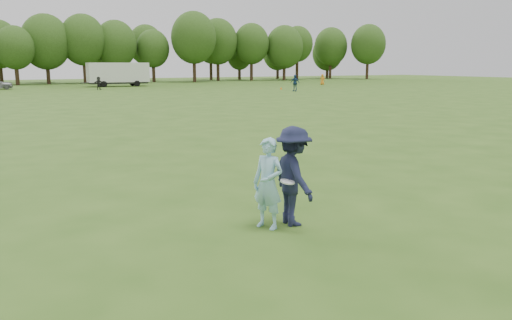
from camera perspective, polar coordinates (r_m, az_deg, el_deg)
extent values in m
plane|color=#315317|center=(10.19, 2.54, -6.31)|extent=(200.00, 200.00, 0.00)
imported|color=#90C9DF|center=(9.21, 1.38, -2.69)|extent=(0.64, 0.74, 1.70)
imported|color=#191D38|center=(9.40, 4.31, -1.85)|extent=(0.79, 1.27, 1.89)
imported|color=navy|center=(56.65, 4.46, 8.77)|extent=(0.96, 1.15, 1.85)
imported|color=orange|center=(74.72, 7.60, 9.12)|extent=(0.90, 0.90, 1.58)
imported|color=#242424|center=(62.78, -17.52, 8.37)|extent=(1.50, 1.02, 1.55)
cone|color=orange|center=(60.75, 2.90, 8.20)|extent=(0.28, 0.28, 0.30)
cylinder|color=white|center=(9.09, 3.61, -2.49)|extent=(0.30, 0.30, 0.09)
cube|color=white|center=(71.23, -15.49, 9.63)|extent=(8.00, 2.50, 2.60)
cube|color=black|center=(71.27, -15.43, 8.51)|extent=(7.60, 2.30, 0.25)
cylinder|color=black|center=(69.61, -16.98, 8.30)|extent=(0.80, 0.25, 0.80)
cylinder|color=black|center=(72.06, -17.37, 8.35)|extent=(0.80, 0.25, 0.80)
cylinder|color=black|center=(70.57, -13.44, 8.50)|extent=(0.80, 0.25, 0.80)
cylinder|color=black|center=(72.99, -13.94, 8.55)|extent=(0.80, 0.25, 0.80)
cube|color=#333333|center=(70.46, -18.96, 8.33)|extent=(1.20, 0.15, 0.12)
cylinder|color=#332114|center=(81.18, -25.65, 8.80)|extent=(0.56, 0.56, 3.01)
ellipsoid|color=#274115|center=(81.20, -25.87, 11.49)|extent=(5.46, 5.46, 6.28)
cylinder|color=#332114|center=(83.85, -22.67, 9.13)|extent=(0.56, 0.56, 3.23)
ellipsoid|color=#274115|center=(83.90, -22.91, 12.34)|extent=(7.29, 7.29, 8.38)
cylinder|color=#332114|center=(84.42, -18.97, 9.57)|extent=(0.56, 0.56, 3.77)
ellipsoid|color=#274115|center=(84.49, -19.18, 12.85)|extent=(6.95, 6.95, 8.00)
cylinder|color=#332114|center=(85.94, -15.60, 9.62)|extent=(0.56, 0.56, 3.33)
ellipsoid|color=#274115|center=(85.99, -15.75, 12.63)|extent=(6.71, 6.71, 7.71)
cylinder|color=#332114|center=(87.71, -11.62, 9.78)|extent=(0.56, 0.56, 3.22)
ellipsoid|color=#274115|center=(87.74, -11.72, 12.37)|extent=(5.54, 5.54, 6.37)
cylinder|color=#332114|center=(86.90, -7.05, 10.22)|extent=(0.56, 0.56, 4.15)
ellipsoid|color=#274115|center=(87.00, -7.14, 13.71)|extent=(7.59, 7.59, 8.73)
cylinder|color=#332114|center=(92.38, -4.36, 10.24)|extent=(0.56, 0.56, 3.95)
ellipsoid|color=#274115|center=(92.46, -4.41, 13.35)|extent=(7.16, 7.16, 8.24)
cylinder|color=#332114|center=(93.74, -0.52, 10.27)|extent=(0.56, 0.56, 3.90)
ellipsoid|color=#274115|center=(93.81, -0.53, 13.14)|extent=(6.49, 6.49, 7.46)
cylinder|color=#332114|center=(95.73, 3.23, 10.04)|extent=(0.56, 0.56, 3.16)
ellipsoid|color=#274115|center=(95.77, 3.26, 12.76)|extent=(6.99, 6.99, 8.04)
cylinder|color=#332114|center=(100.08, 4.71, 10.38)|extent=(0.56, 0.56, 4.29)
ellipsoid|color=#274115|center=(100.15, 4.75, 13.08)|extent=(6.02, 6.02, 6.93)
cylinder|color=#332114|center=(106.52, 8.47, 10.17)|extent=(0.56, 0.56, 3.68)
ellipsoid|color=#274115|center=(106.57, 8.55, 12.70)|extent=(6.78, 6.78, 7.80)
cylinder|color=#332114|center=(105.18, 12.59, 10.10)|extent=(0.56, 0.56, 3.96)
ellipsoid|color=#274115|center=(105.25, 12.70, 12.78)|extent=(6.93, 6.93, 7.96)
cylinder|color=#332114|center=(91.82, -27.13, 8.88)|extent=(0.56, 0.56, 3.28)
cylinder|color=#332114|center=(90.65, -22.67, 9.17)|extent=(0.56, 0.56, 3.11)
ellipsoid|color=#274115|center=(90.67, -22.85, 11.58)|extent=(5.34, 5.34, 6.14)
cylinder|color=#332114|center=(93.38, -16.92, 9.68)|extent=(0.56, 0.56, 3.50)
ellipsoid|color=#274115|center=(93.41, -17.05, 12.00)|extent=(4.82, 4.82, 5.54)
cylinder|color=#332114|center=(95.74, -12.36, 10.00)|extent=(0.56, 0.56, 3.80)
ellipsoid|color=#274115|center=(95.80, -12.48, 12.75)|extent=(6.34, 6.34, 7.29)
cylinder|color=#332114|center=(98.03, -5.17, 10.23)|extent=(0.56, 0.56, 3.84)
ellipsoid|color=#274115|center=(98.07, -5.21, 12.62)|extent=(5.09, 5.09, 5.86)
cylinder|color=#332114|center=(99.24, -1.90, 9.91)|extent=(0.56, 0.56, 2.58)
ellipsoid|color=#274115|center=(99.24, -1.92, 11.85)|extent=(4.86, 4.86, 5.59)
cylinder|color=#332114|center=(104.96, 2.48, 9.98)|extent=(0.56, 0.56, 2.62)
ellipsoid|color=#274115|center=(104.96, 2.50, 12.11)|extent=(6.11, 6.11, 7.02)
cylinder|color=#332114|center=(110.12, 8.13, 9.90)|extent=(0.56, 0.56, 2.54)
ellipsoid|color=#274115|center=(110.13, 8.18, 12.00)|extent=(6.47, 6.47, 7.44)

